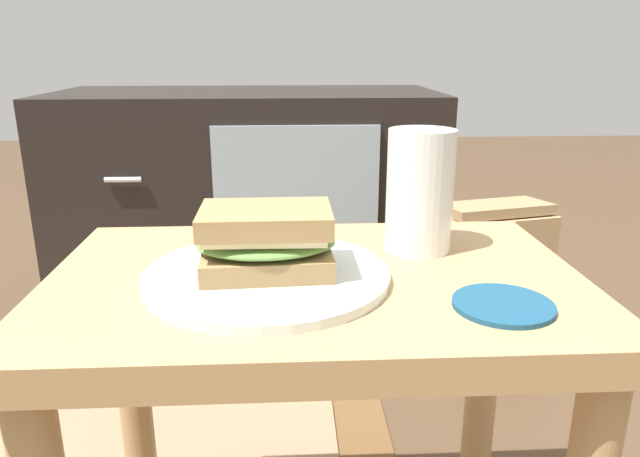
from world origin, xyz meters
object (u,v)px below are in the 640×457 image
tv_cabinet (251,202)px  coaster (503,305)px  plate (267,275)px  beer_glass (420,192)px  sandwich_front (266,240)px  paper_bag (488,293)px

tv_cabinet → coaster: (0.30, -1.04, 0.17)m
plate → beer_glass: bearing=26.7°
sandwich_front → paper_bag: bearing=51.9°
plate → sandwich_front: (-0.00, -0.00, 0.04)m
tv_cabinet → beer_glass: bearing=-73.9°
sandwich_front → coaster: sandwich_front is taller
plate → coaster: bearing=-19.8°
coaster → paper_bag: bearing=70.9°
tv_cabinet → beer_glass: beer_glass is taller
coaster → plate: bearing=160.2°
tv_cabinet → sandwich_front: 0.99m
tv_cabinet → paper_bag: 0.66m
sandwich_front → coaster: size_ratio=1.57×
tv_cabinet → paper_bag: (0.52, -0.40, -0.10)m
tv_cabinet → plate: size_ratio=3.82×
beer_glass → paper_bag: 0.64m
sandwich_front → plate: bearing=32.0°
paper_bag → coaster: bearing=-109.1°
paper_bag → tv_cabinet: bearing=142.2°
coaster → tv_cabinet: bearing=105.9°
beer_glass → coaster: size_ratio=1.52×
plate → sandwich_front: sandwich_front is taller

